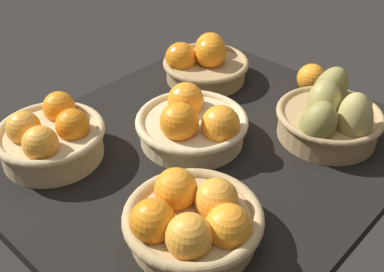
{
  "coord_description": "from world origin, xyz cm",
  "views": [
    {
      "loc": [
        -60.35,
        -52.66,
        63.96
      ],
      "look_at": [
        -3.16,
        0.75,
        7.0
      ],
      "focal_mm": 44.33,
      "sensor_mm": 36.0,
      "label": 1
    }
  ],
  "objects_px": {
    "basket_center": "(192,124)",
    "basket_far_right": "(204,63)",
    "basket_near_left": "(193,219)",
    "basket_near_right_pears": "(330,118)",
    "loose_orange_front_gap": "(311,78)",
    "basket_far_left": "(51,137)"
  },
  "relations": [
    {
      "from": "basket_near_right_pears",
      "to": "loose_orange_front_gap",
      "type": "xyz_separation_m",
      "value": [
        0.15,
        0.13,
        -0.01
      ]
    },
    {
      "from": "basket_center",
      "to": "basket_far_left",
      "type": "relative_size",
      "value": 1.08
    },
    {
      "from": "basket_near_right_pears",
      "to": "basket_far_right",
      "type": "xyz_separation_m",
      "value": [
        0.02,
        0.37,
        -0.01
      ]
    },
    {
      "from": "basket_far_right",
      "to": "basket_center",
      "type": "bearing_deg",
      "value": -143.3
    },
    {
      "from": "basket_center",
      "to": "loose_orange_front_gap",
      "type": "xyz_separation_m",
      "value": [
        0.36,
        -0.07,
        -0.01
      ]
    },
    {
      "from": "loose_orange_front_gap",
      "to": "basket_far_left",
      "type": "bearing_deg",
      "value": 157.42
    },
    {
      "from": "basket_center",
      "to": "basket_far_left",
      "type": "bearing_deg",
      "value": 143.68
    },
    {
      "from": "basket_far_left",
      "to": "basket_near_left",
      "type": "distance_m",
      "value": 0.36
    },
    {
      "from": "basket_far_left",
      "to": "loose_orange_front_gap",
      "type": "height_order",
      "value": "basket_far_left"
    },
    {
      "from": "basket_far_right",
      "to": "loose_orange_front_gap",
      "type": "xyz_separation_m",
      "value": [
        0.13,
        -0.24,
        -0.01
      ]
    },
    {
      "from": "basket_center",
      "to": "basket_far_right",
      "type": "height_order",
      "value": "basket_far_right"
    },
    {
      "from": "basket_near_left",
      "to": "basket_far_right",
      "type": "bearing_deg",
      "value": 39.99
    },
    {
      "from": "basket_far_left",
      "to": "basket_near_left",
      "type": "relative_size",
      "value": 0.94
    },
    {
      "from": "basket_near_right_pears",
      "to": "loose_orange_front_gap",
      "type": "height_order",
      "value": "basket_near_right_pears"
    },
    {
      "from": "basket_near_right_pears",
      "to": "basket_far_right",
      "type": "bearing_deg",
      "value": 87.33
    },
    {
      "from": "basket_near_right_pears",
      "to": "basket_center",
      "type": "height_order",
      "value": "basket_near_right_pears"
    },
    {
      "from": "basket_near_right_pears",
      "to": "basket_center",
      "type": "relative_size",
      "value": 1.04
    },
    {
      "from": "basket_far_right",
      "to": "basket_near_right_pears",
      "type": "bearing_deg",
      "value": -92.67
    },
    {
      "from": "basket_near_left",
      "to": "basket_near_right_pears",
      "type": "bearing_deg",
      "value": -2.2
    },
    {
      "from": "basket_center",
      "to": "basket_far_right",
      "type": "distance_m",
      "value": 0.28
    },
    {
      "from": "basket_far_right",
      "to": "loose_orange_front_gap",
      "type": "height_order",
      "value": "basket_far_right"
    },
    {
      "from": "basket_far_right",
      "to": "basket_far_left",
      "type": "bearing_deg",
      "value": 179.64
    }
  ]
}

